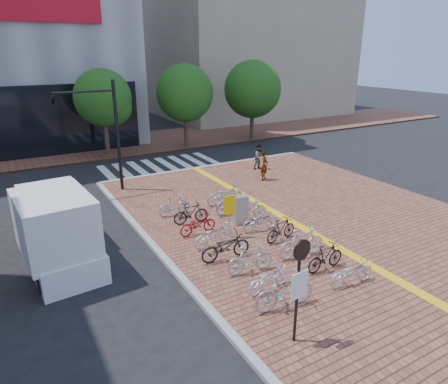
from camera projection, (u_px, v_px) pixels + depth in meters
ground at (288, 258)px, 14.64m from camera, size 120.00×120.00×0.00m
kerb_north at (208, 167)px, 25.82m from camera, size 14.00×0.25×0.15m
far_sidewalk at (122, 145)px, 31.76m from camera, size 70.00×8.00×0.15m
building_beige at (241, 33)px, 46.17m from camera, size 20.00×18.00×18.00m
crosswalk at (161, 166)px, 26.31m from camera, size 7.50×4.00×0.01m
street_trees at (198, 94)px, 29.87m from camera, size 16.20×4.60×6.35m
bike_0 at (285, 291)px, 11.41m from camera, size 1.97×0.78×1.15m
bike_1 at (269, 278)px, 12.33m from camera, size 1.65×0.72×0.84m
bike_2 at (250, 259)px, 13.28m from camera, size 1.75×0.64×1.03m
bike_3 at (226, 247)px, 14.13m from camera, size 1.92×0.75×1.00m
bike_4 at (214, 234)px, 15.16m from camera, size 1.80×0.81×0.91m
bike_5 at (198, 224)px, 16.12m from camera, size 1.64×0.65×0.85m
bike_6 at (191, 213)px, 17.10m from camera, size 1.60×0.61×0.94m
bike_7 at (174, 205)px, 17.97m from camera, size 1.58×0.54×0.93m
bike_8 at (352, 272)px, 12.63m from camera, size 1.70×0.72×0.87m
bike_9 at (325, 257)px, 13.46m from camera, size 1.62×0.52×0.96m
bike_10 at (302, 243)px, 14.27m from camera, size 1.93×0.71×1.13m
bike_11 at (281, 230)px, 15.55m from camera, size 1.60×0.69×0.93m
bike_12 at (260, 221)px, 16.43m from camera, size 1.65×0.68×0.85m
bike_13 at (250, 210)px, 17.47m from camera, size 1.62×0.67×0.94m
bike_14 at (232, 201)px, 18.19m from camera, size 1.98×0.87×1.15m
bike_15 at (225, 194)px, 19.22m from camera, size 1.91×0.75×0.99m
pedestrian_a at (264, 166)px, 22.72m from camera, size 0.73×0.69×1.67m
pedestrian_b at (259, 157)px, 24.84m from camera, size 0.79×0.63×1.55m
utility_box at (241, 210)px, 17.07m from camera, size 0.65×0.53×1.24m
yellow_sign at (229, 209)px, 15.56m from camera, size 0.48×0.16×1.77m
notice_sign at (299, 279)px, 9.66m from camera, size 0.54×0.14×2.91m
traffic_light_pole at (89, 118)px, 19.54m from camera, size 3.06×1.18×5.70m
box_truck at (56, 229)px, 13.91m from camera, size 2.50×5.06×2.84m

